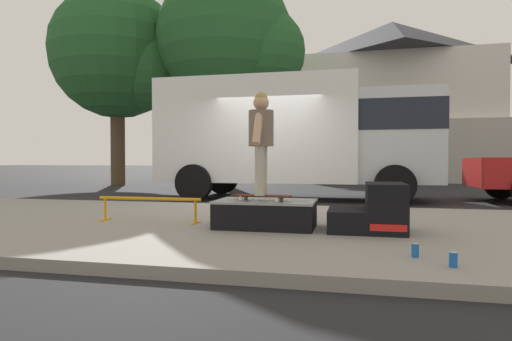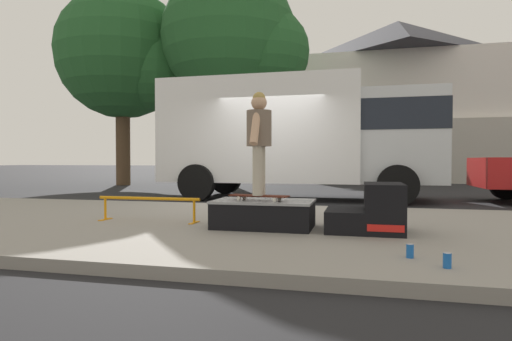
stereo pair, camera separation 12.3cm
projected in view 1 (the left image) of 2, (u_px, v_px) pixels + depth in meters
ground_plane at (259, 207)px, 8.93m from camera, size 140.00×140.00×0.00m
sidewalk_slab at (214, 226)px, 6.00m from camera, size 50.00×5.00×0.12m
skate_box at (266, 213)px, 5.50m from camera, size 1.28×0.78×0.36m
kicker_ramp at (374, 211)px, 5.20m from camera, size 0.92×0.81×0.59m
grind_rail at (149, 203)px, 6.02m from camera, size 1.56×0.28×0.35m
skateboard at (261, 196)px, 5.46m from camera, size 0.80×0.32×0.07m
skater_kid at (261, 135)px, 5.44m from camera, size 0.32×0.68×1.33m
soda_can at (453, 260)px, 3.45m from camera, size 0.07×0.07×0.13m
soda_can_b at (415, 250)px, 3.80m from camera, size 0.07×0.07×0.13m
box_truck at (297, 133)px, 10.92m from camera, size 6.91×2.63×3.05m
street_tree_main at (232, 42)px, 15.54m from camera, size 5.46×4.96×8.02m
street_tree_neighbour at (124, 57)px, 16.81m from camera, size 5.69×5.17×7.87m
house_behind at (392, 100)px, 22.55m from camera, size 9.54×8.22×8.40m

